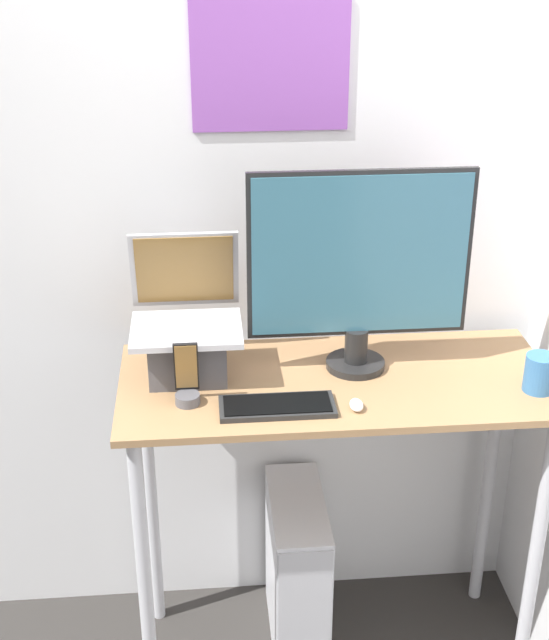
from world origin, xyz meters
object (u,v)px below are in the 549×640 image
at_px(laptop, 187,339).
at_px(cell_phone, 187,385).
at_px(monitor, 359,270).
at_px(mouse, 356,405).
at_px(keyboard, 277,406).
at_px(computer_tower, 297,571).

xyz_separation_m(laptop, cell_phone, (-0.00, -0.15, -0.05)).
height_order(monitor, mouse, monitor).
bearing_deg(mouse, cell_phone, 170.41).
relative_size(keyboard, cell_phone, 1.70).
relative_size(monitor, computer_tower, 1.14).
bearing_deg(laptop, computer_tower, 2.81).
bearing_deg(keyboard, laptop, 137.20).
height_order(keyboard, computer_tower, keyboard).
bearing_deg(mouse, laptop, 151.96).
xyz_separation_m(laptop, mouse, (0.42, -0.22, -0.09)).
xyz_separation_m(mouse, cell_phone, (-0.42, 0.07, 0.04)).
bearing_deg(monitor, computer_tower, 173.65).
distance_m(laptop, keyboard, 0.31).
bearing_deg(cell_phone, computer_tower, 28.61).
xyz_separation_m(monitor, keyboard, (-0.23, -0.20, -0.28)).
relative_size(laptop, monitor, 0.63).
height_order(mouse, cell_phone, cell_phone).
bearing_deg(monitor, mouse, -98.99).
bearing_deg(cell_phone, mouse, -9.59).
xyz_separation_m(laptop, keyboard, (0.22, -0.20, -0.10)).
xyz_separation_m(keyboard, computer_tower, (0.08, 0.22, -0.72)).
bearing_deg(cell_phone, keyboard, -13.31).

